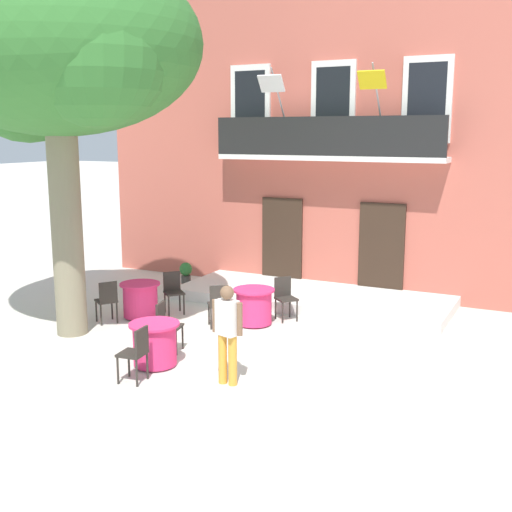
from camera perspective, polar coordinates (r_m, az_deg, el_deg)
ground_plane at (r=11.96m, az=-3.93°, el=-8.21°), size 120.00×120.00×0.00m
building_facade at (r=17.52m, az=9.13°, el=10.28°), size 13.00×5.09×7.50m
entrance_step_platform at (r=15.01m, az=5.04°, el=-3.73°), size 6.37×2.39×0.25m
plane_tree at (r=12.86m, az=-17.57°, el=16.95°), size 5.66×4.97×7.17m
cafe_table_near_tree at (r=13.95m, az=-10.33°, el=-3.87°), size 0.86×0.86×0.76m
cafe_chair_near_tree_0 at (r=14.15m, az=-7.44°, el=-3.00°), size 0.56×0.56×0.91m
cafe_chair_near_tree_1 at (r=13.62m, az=-13.21°, el=-3.76°), size 0.55×0.55×0.91m
cafe_table_middle at (r=13.22m, az=-0.19°, el=-4.52°), size 0.86×0.86×0.76m
cafe_chair_middle_0 at (r=13.56m, az=2.60°, el=-3.54°), size 0.56×0.56×0.91m
cafe_chair_middle_1 at (r=12.99m, az=-3.38°, el=-4.20°), size 0.56×0.56×0.91m
cafe_table_front at (r=11.08m, az=-9.06°, el=-7.78°), size 0.86×0.86×0.76m
cafe_chair_front_0 at (r=10.38m, az=-10.69°, el=-8.34°), size 0.45×0.45×0.91m
cafe_chair_front_1 at (r=11.72m, az=-8.05°, el=-5.98°), size 0.48×0.48×0.91m
ground_planter_left at (r=16.58m, az=-6.31°, el=-1.52°), size 0.32×0.32×0.63m
pedestrian_near_entrance at (r=10.02m, az=-2.58°, el=-6.58°), size 0.53×0.31×1.61m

